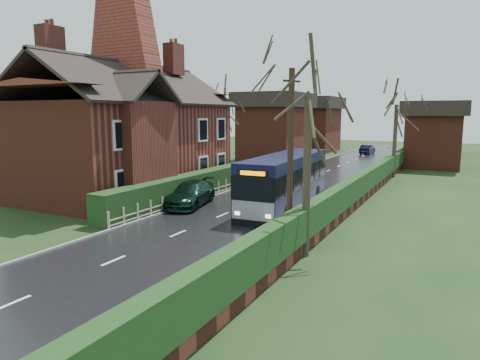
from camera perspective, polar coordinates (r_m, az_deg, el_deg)
The scene contains 18 objects.
ground at distance 21.03m, azimuth -5.07°, elevation -5.85°, with size 140.00×140.00×0.00m, color #2D3F1B.
road at distance 29.74m, azimuth 5.32°, elevation -1.48°, with size 6.00×100.00×0.02m, color black.
pavement at distance 28.44m, azimuth 13.28°, elevation -2.03°, with size 2.50×100.00×0.14m, color slate.
kerb_right at distance 28.75m, azimuth 10.97°, elevation -1.84°, with size 0.12×100.00×0.14m, color gray.
kerb_left at distance 30.99m, azimuth 0.09°, elevation -0.94°, with size 0.12×100.00×0.10m, color gray.
front_hedge at distance 27.04m, azimuth -6.39°, elevation -0.83°, with size 1.20×16.00×1.60m, color black.
picket_fence at distance 26.70m, azimuth -5.03°, elevation -1.70°, with size 0.10×16.00×0.90m, color tan, non-canonical shape.
right_wall_hedge at distance 27.95m, azimuth 16.43°, elevation -0.37°, with size 0.60×50.00×1.80m.
brick_house at distance 29.48m, azimuth -14.64°, elevation 6.73°, with size 9.30×14.60×10.30m.
bus at distance 24.46m, azimuth 6.06°, elevation -0.22°, with size 2.82×9.98×3.00m.
car_silver at distance 29.91m, azimuth 2.44°, elevation 0.05°, with size 1.77×4.40×1.50m, color silver.
car_green at distance 25.07m, azimuth -6.73°, elevation -1.82°, with size 1.98×4.87×1.41m, color black.
car_distant at distance 59.22m, azimuth 16.63°, elevation 3.93°, with size 1.30×3.74×1.23m, color black.
bus_stop_sign at distance 21.22m, azimuth 6.26°, elevation -0.71°, with size 0.12×0.42×2.76m.
telegraph_pole at distance 17.58m, azimuth 6.74°, elevation 3.15°, with size 0.45×0.87×7.11m.
tree_right_near at distance 15.77m, azimuth 9.21°, elevation 12.68°, with size 3.97×3.97×8.58m.
tree_right_far at distance 37.93m, azimuth 20.21°, elevation 10.04°, with size 4.48×4.48×8.65m.
tree_house_side at distance 40.30m, azimuth -1.85°, elevation 11.25°, with size 4.13×4.13×9.38m.
Camera 1 is at (10.98, -17.13, 5.33)m, focal length 32.00 mm.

